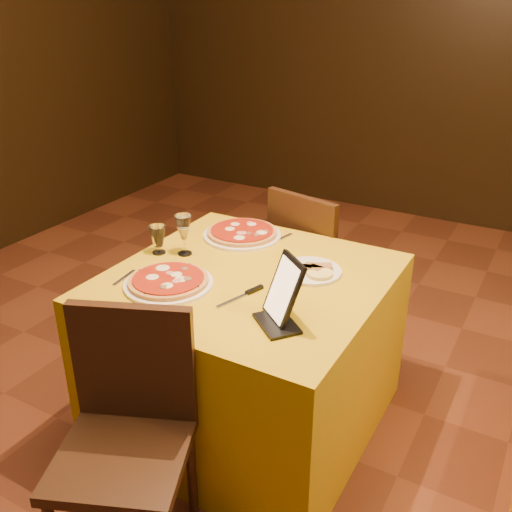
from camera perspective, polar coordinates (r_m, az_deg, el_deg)
The scene contains 13 objects.
wall_back at distance 4.95m, azimuth 22.05°, elevation 18.35°, with size 6.00×0.01×2.80m, color black.
main_table at distance 2.57m, azimuth -0.76°, elevation -9.44°, with size 1.10×1.10×0.75m, color #C5A00C.
chair_main_near at distance 2.01m, azimuth -13.26°, elevation -18.88°, with size 0.44×0.44×0.91m, color #2E210F, non-canonical shape.
chair_main_far at distance 3.15m, azimuth 6.50°, elevation -1.03°, with size 0.39×0.39×0.91m, color black, non-canonical shape.
pizza_near at distance 2.32m, azimuth -8.75°, elevation -2.59°, with size 0.36×0.36×0.03m.
pizza_far at distance 2.75m, azimuth -1.40°, elevation 2.27°, with size 0.38×0.38×0.03m.
cutlet_dish at distance 2.41m, azimuth 5.45°, elevation -1.37°, with size 0.27×0.27×0.03m.
wine_glass at distance 2.55m, azimuth -7.22°, elevation 2.13°, with size 0.08×0.08×0.19m, color #CCC173, non-canonical shape.
water_glass at distance 2.59m, azimuth -9.77°, elevation 1.60°, with size 0.06×0.06×0.13m, color silver, non-canonical shape.
tablet at distance 2.02m, azimuth 2.79°, elevation -3.36°, with size 0.17×0.01×0.24m, color black.
knife at distance 2.20m, azimuth -1.79°, elevation -4.22°, with size 0.21×0.02×0.01m, color silver.
fork_near at distance 2.42m, azimuth -13.03°, elevation -2.13°, with size 0.15×0.02×0.01m, color #ABAAB1.
fork_far at distance 2.72m, azimuth 2.50°, elevation 1.72°, with size 0.17×0.02×0.01m, color #B1B2B8.
Camera 1 is at (0.73, -1.38, 1.83)m, focal length 40.00 mm.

